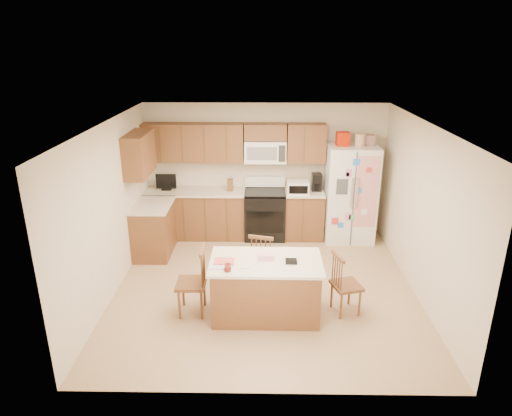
{
  "coord_description": "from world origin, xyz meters",
  "views": [
    {
      "loc": [
        -0.03,
        -6.15,
        3.57
      ],
      "look_at": [
        -0.14,
        0.35,
        1.17
      ],
      "focal_mm": 32.0,
      "sensor_mm": 36.0,
      "label": 1
    }
  ],
  "objects_px": {
    "windsor_chair_left": "(193,283)",
    "windsor_chair_back": "(263,262)",
    "stove": "(265,213)",
    "refrigerator": "(350,192)",
    "windsor_chair_right": "(345,285)",
    "island": "(266,287)"
  },
  "relations": [
    {
      "from": "windsor_chair_left",
      "to": "windsor_chair_right",
      "type": "bearing_deg",
      "value": 1.22
    },
    {
      "from": "windsor_chair_right",
      "to": "island",
      "type": "bearing_deg",
      "value": -176.18
    },
    {
      "from": "windsor_chair_left",
      "to": "windsor_chair_back",
      "type": "distance_m",
      "value": 1.18
    },
    {
      "from": "island",
      "to": "refrigerator",
      "type": "bearing_deg",
      "value": 58.97
    },
    {
      "from": "refrigerator",
      "to": "windsor_chair_right",
      "type": "distance_m",
      "value": 2.62
    },
    {
      "from": "stove",
      "to": "windsor_chair_left",
      "type": "relative_size",
      "value": 1.16
    },
    {
      "from": "stove",
      "to": "windsor_chair_left",
      "type": "xyz_separation_m",
      "value": [
        -0.98,
        -2.64,
        -0.01
      ]
    },
    {
      "from": "stove",
      "to": "refrigerator",
      "type": "height_order",
      "value": "refrigerator"
    },
    {
      "from": "windsor_chair_back",
      "to": "windsor_chair_right",
      "type": "relative_size",
      "value": 1.02
    },
    {
      "from": "stove",
      "to": "refrigerator",
      "type": "distance_m",
      "value": 1.63
    },
    {
      "from": "island",
      "to": "windsor_chair_left",
      "type": "distance_m",
      "value": 0.99
    },
    {
      "from": "windsor_chair_left",
      "to": "windsor_chair_right",
      "type": "relative_size",
      "value": 1.1
    },
    {
      "from": "windsor_chair_left",
      "to": "windsor_chair_back",
      "type": "bearing_deg",
      "value": 36.54
    },
    {
      "from": "windsor_chair_left",
      "to": "island",
      "type": "bearing_deg",
      "value": -1.65
    },
    {
      "from": "island",
      "to": "windsor_chair_right",
      "type": "bearing_deg",
      "value": 3.82
    },
    {
      "from": "windsor_chair_left",
      "to": "refrigerator",
      "type": "bearing_deg",
      "value": 45.22
    },
    {
      "from": "island",
      "to": "windsor_chair_back",
      "type": "relative_size",
      "value": 1.65
    },
    {
      "from": "refrigerator",
      "to": "windsor_chair_right",
      "type": "height_order",
      "value": "refrigerator"
    },
    {
      "from": "stove",
      "to": "windsor_chair_right",
      "type": "bearing_deg",
      "value": -67.17
    },
    {
      "from": "windsor_chair_left",
      "to": "windsor_chair_right",
      "type": "height_order",
      "value": "windsor_chair_left"
    },
    {
      "from": "stove",
      "to": "windsor_chair_right",
      "type": "distance_m",
      "value": 2.81
    },
    {
      "from": "refrigerator",
      "to": "windsor_chair_back",
      "type": "distance_m",
      "value": 2.51
    }
  ]
}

